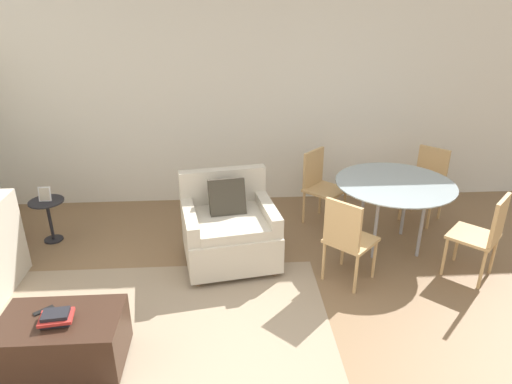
{
  "coord_description": "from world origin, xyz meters",
  "views": [
    {
      "loc": [
        -0.37,
        -2.43,
        2.64
      ],
      "look_at": [
        -0.09,
        1.86,
        0.75
      ],
      "focal_mm": 32.0,
      "sensor_mm": 36.0,
      "label": 1
    }
  ],
  "objects": [
    {
      "name": "wall_back",
      "position": [
        0.0,
        3.39,
        1.38
      ],
      "size": [
        12.0,
        0.06,
        2.75
      ],
      "color": "silver",
      "rests_on": "ground_plane"
    },
    {
      "name": "area_rug",
      "position": [
        -1.0,
        0.74,
        0.0
      ],
      "size": [
        2.96,
        1.87,
        0.01
      ],
      "color": "gray",
      "rests_on": "ground_plane"
    },
    {
      "name": "armchair",
      "position": [
        -0.37,
        1.79,
        0.36
      ],
      "size": [
        1.06,
        1.02,
        0.91
      ],
      "color": "beige",
      "rests_on": "ground_plane"
    },
    {
      "name": "ottoman",
      "position": [
        -1.63,
        0.34,
        0.24
      ],
      "size": [
        0.89,
        0.55,
        0.45
      ],
      "color": "#382319",
      "rests_on": "ground_plane"
    },
    {
      "name": "book_stack",
      "position": [
        -1.63,
        0.3,
        0.49
      ],
      "size": [
        0.25,
        0.21,
        0.08
      ],
      "color": "black",
      "rests_on": "ottoman"
    },
    {
      "name": "tv_remote_primary",
      "position": [
        -1.77,
        0.44,
        0.45
      ],
      "size": [
        0.14,
        0.13,
        0.01
      ],
      "color": "black",
      "rests_on": "ottoman"
    },
    {
      "name": "side_table",
      "position": [
        -2.41,
        2.33,
        0.35
      ],
      "size": [
        0.38,
        0.38,
        0.5
      ],
      "color": "black",
      "rests_on": "ground_plane"
    },
    {
      "name": "picture_frame",
      "position": [
        -2.41,
        2.33,
        0.58
      ],
      "size": [
        0.13,
        0.07,
        0.16
      ],
      "color": "silver",
      "rests_on": "side_table"
    },
    {
      "name": "dining_table",
      "position": [
        1.42,
        1.97,
        0.7
      ],
      "size": [
        1.27,
        1.27,
        0.77
      ],
      "color": "#99A8AD",
      "rests_on": "ground_plane"
    },
    {
      "name": "dining_chair_near_left",
      "position": [
        0.74,
        1.3,
        0.52
      ],
      "size": [
        0.59,
        0.59,
        0.9
      ],
      "color": "tan",
      "rests_on": "ground_plane"
    },
    {
      "name": "dining_chair_near_right",
      "position": [
        2.09,
        1.3,
        0.52
      ],
      "size": [
        0.59,
        0.59,
        0.9
      ],
      "color": "tan",
      "rests_on": "ground_plane"
    },
    {
      "name": "dining_chair_far_left",
      "position": [
        0.74,
        2.64,
        0.52
      ],
      "size": [
        0.59,
        0.59,
        0.9
      ],
      "color": "tan",
      "rests_on": "ground_plane"
    },
    {
      "name": "dining_chair_far_right",
      "position": [
        2.09,
        2.64,
        0.52
      ],
      "size": [
        0.59,
        0.59,
        0.9
      ],
      "color": "tan",
      "rests_on": "ground_plane"
    }
  ]
}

